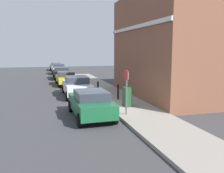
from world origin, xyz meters
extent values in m
plane|color=#38383A|center=(0.00, 0.00, 0.00)|extent=(80.00, 80.00, 0.00)
cube|color=gray|center=(1.85, 6.00, 0.07)|extent=(2.70, 30.00, 0.15)
cube|color=brown|center=(7.20, 3.23, 3.77)|extent=(7.99, 10.46, 7.55)
cube|color=silver|center=(3.16, 3.23, 5.03)|extent=(0.12, 10.46, 0.24)
cube|color=#195933|center=(-0.83, -1.01, 0.66)|extent=(1.84, 4.15, 0.68)
cube|color=#2D333D|center=(-0.82, -1.25, 1.20)|extent=(1.57, 1.96, 0.45)
cylinder|color=black|center=(-1.68, 0.47, 0.32)|extent=(0.24, 0.65, 0.64)
cylinder|color=black|center=(-0.05, 0.51, 0.32)|extent=(0.24, 0.65, 0.64)
cylinder|color=black|center=(-1.61, -2.54, 0.32)|extent=(0.24, 0.65, 0.64)
cylinder|color=black|center=(0.03, -2.50, 0.32)|extent=(0.24, 0.65, 0.64)
cube|color=silver|center=(-0.69, 5.19, 0.67)|extent=(1.85, 4.44, 0.70)
cube|color=#2D333D|center=(-0.69, 5.21, 1.24)|extent=(1.62, 2.11, 0.49)
cylinder|color=black|center=(-1.54, 6.86, 0.32)|extent=(0.22, 0.64, 0.64)
cylinder|color=black|center=(0.19, 6.85, 0.32)|extent=(0.22, 0.64, 0.64)
cylinder|color=black|center=(-1.56, 3.53, 0.32)|extent=(0.22, 0.64, 0.64)
cylinder|color=black|center=(0.17, 3.52, 0.32)|extent=(0.22, 0.64, 0.64)
cube|color=gold|center=(-0.93, 11.46, 0.60)|extent=(1.82, 3.96, 0.55)
cube|color=#2D333D|center=(-0.93, 11.47, 1.10)|extent=(1.57, 2.02, 0.49)
cylinder|color=black|center=(-1.78, 12.86, 0.32)|extent=(0.23, 0.64, 0.64)
cylinder|color=black|center=(-0.15, 12.89, 0.32)|extent=(0.23, 0.64, 0.64)
cylinder|color=black|center=(-1.71, 10.03, 0.32)|extent=(0.23, 0.64, 0.64)
cylinder|color=black|center=(-0.08, 10.07, 0.32)|extent=(0.23, 0.64, 0.64)
cube|color=black|center=(-0.94, 17.12, 0.66)|extent=(1.88, 4.14, 0.69)
cube|color=#2D333D|center=(-0.94, 17.10, 1.19)|extent=(1.63, 1.85, 0.42)
cylinder|color=black|center=(-1.79, 18.64, 0.32)|extent=(0.23, 0.64, 0.64)
cylinder|color=black|center=(-0.05, 18.62, 0.32)|extent=(0.23, 0.64, 0.64)
cylinder|color=black|center=(-1.82, 15.62, 0.32)|extent=(0.23, 0.64, 0.64)
cylinder|color=black|center=(-0.09, 15.60, 0.32)|extent=(0.23, 0.64, 0.64)
cube|color=#B7B7BC|center=(-0.86, 23.40, 0.66)|extent=(1.77, 4.14, 0.68)
cube|color=#2D333D|center=(-0.86, 23.44, 1.23)|extent=(1.55, 2.10, 0.49)
cylinder|color=black|center=(-1.68, 24.92, 0.32)|extent=(0.22, 0.64, 0.64)
cylinder|color=black|center=(-0.03, 24.91, 0.32)|extent=(0.22, 0.64, 0.64)
cylinder|color=black|center=(-1.69, 21.89, 0.32)|extent=(0.22, 0.64, 0.64)
cylinder|color=black|center=(-0.03, 21.88, 0.32)|extent=(0.22, 0.64, 0.64)
cube|color=slate|center=(-0.90, 30.16, 0.62)|extent=(1.79, 4.42, 0.60)
cube|color=#2D333D|center=(-0.90, 29.98, 1.10)|extent=(1.56, 2.00, 0.41)
cylinder|color=black|center=(-1.74, 31.81, 0.32)|extent=(0.22, 0.64, 0.64)
cylinder|color=black|center=(-0.09, 31.82, 0.32)|extent=(0.22, 0.64, 0.64)
cylinder|color=black|center=(-1.72, 28.50, 0.32)|extent=(0.22, 0.64, 0.64)
cylinder|color=black|center=(-0.07, 28.52, 0.32)|extent=(0.22, 0.64, 0.64)
cube|color=#1E4C28|center=(1.61, 0.29, 0.72)|extent=(0.40, 0.55, 1.15)
cube|color=#333333|center=(1.61, 0.29, 0.19)|extent=(0.46, 0.61, 0.08)
cylinder|color=black|center=(1.71, 2.39, 0.62)|extent=(0.12, 0.12, 0.95)
sphere|color=black|center=(1.71, 2.39, 1.12)|extent=(0.14, 0.14, 0.14)
cylinder|color=black|center=(0.75, 4.30, 0.62)|extent=(0.12, 0.12, 0.95)
sphere|color=black|center=(0.75, 4.30, 1.12)|extent=(0.14, 0.14, 0.14)
cylinder|color=#59595B|center=(0.95, -1.51, 1.30)|extent=(0.08, 0.08, 2.30)
cube|color=white|center=(0.93, -1.51, 2.20)|extent=(0.03, 0.56, 0.40)
cube|color=red|center=(0.92, -1.51, 2.20)|extent=(0.01, 0.60, 0.44)
camera|label=1|loc=(-3.14, -13.27, 3.44)|focal=39.60mm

